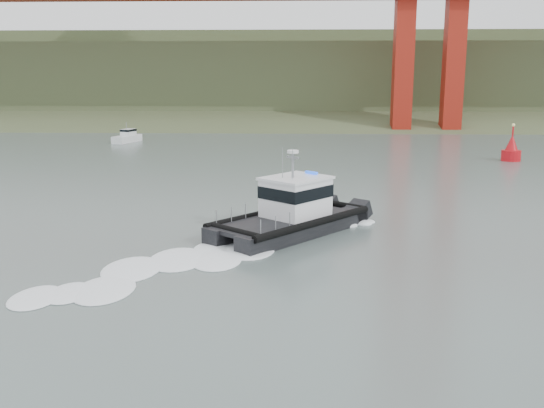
# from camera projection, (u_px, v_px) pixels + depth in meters

# --- Properties ---
(ground) EXTENTS (400.00, 400.00, 0.00)m
(ground) POSITION_uv_depth(u_px,v_px,m) (273.00, 289.00, 26.46)
(ground) COLOR slate
(ground) RESTS_ON ground
(headlands) EXTENTS (500.00, 105.36, 27.12)m
(headlands) POSITION_uv_depth(u_px,v_px,m) (292.00, 83.00, 147.60)
(headlands) COLOR #3A4D2C
(headlands) RESTS_ON ground
(patrol_boat) EXTENTS (9.72, 10.41, 5.08)m
(patrol_boat) POSITION_uv_depth(u_px,v_px,m) (292.00, 212.00, 35.65)
(patrol_boat) COLOR black
(patrol_boat) RESTS_ON ground
(motorboat) EXTENTS (3.17, 5.39, 2.81)m
(motorboat) POSITION_uv_depth(u_px,v_px,m) (127.00, 137.00, 83.79)
(motorboat) COLOR silver
(motorboat) RESTS_ON ground
(nav_buoy) EXTENTS (2.05, 2.05, 4.27)m
(nav_buoy) POSITION_uv_depth(u_px,v_px,m) (511.00, 150.00, 65.57)
(nav_buoy) COLOR red
(nav_buoy) RESTS_ON ground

